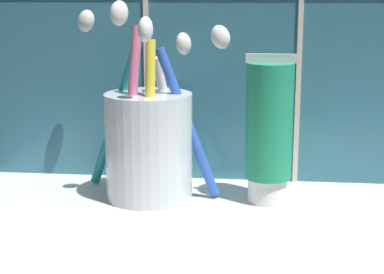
% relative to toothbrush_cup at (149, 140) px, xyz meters
% --- Properties ---
extents(sink_counter, '(0.62, 0.29, 0.02)m').
position_rel_toothbrush_cup_xyz_m(sink_counter, '(0.13, -0.07, -0.07)').
color(sink_counter, silver).
rests_on(sink_counter, ground).
extents(toothbrush_cup, '(0.16, 0.10, 0.19)m').
position_rel_toothbrush_cup_xyz_m(toothbrush_cup, '(0.00, 0.00, 0.00)').
color(toothbrush_cup, silver).
rests_on(toothbrush_cup, sink_counter).
extents(toothpaste_tube, '(0.05, 0.04, 0.14)m').
position_rel_toothbrush_cup_xyz_m(toothpaste_tube, '(0.11, -0.00, 0.01)').
color(toothpaste_tube, white).
rests_on(toothpaste_tube, sink_counter).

